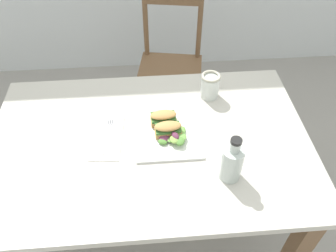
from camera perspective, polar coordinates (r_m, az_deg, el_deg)
The scene contains 10 objects.
dining_table at distance 1.45m, azimuth -2.91°, elevation -5.71°, with size 1.29×0.84×0.74m.
chair_wooden_far at distance 2.22m, azimuth 0.40°, elevation 9.85°, with size 0.46×0.46×0.87m.
plate_lunch at distance 1.36m, azimuth 0.13°, elevation -1.64°, with size 0.26×0.26×0.01m, color white.
sandwich_half_front at distance 1.35m, azimuth 0.11°, elevation -0.44°, with size 0.11×0.07×0.06m.
sandwich_half_back at distance 1.39m, azimuth -0.78°, elevation 1.46°, with size 0.11×0.07×0.06m.
salad_mixed_greens at distance 1.33m, azimuth 1.16°, elevation -1.96°, with size 0.13×0.12×0.04m.
napkin_folded at distance 1.39m, azimuth -10.19°, elevation -1.82°, with size 0.12×0.25×0.00m, color silver.
fork_on_napkin at distance 1.39m, azimuth -10.09°, elevation -1.20°, with size 0.04×0.19×0.00m.
bottle_cold_brew at distance 1.21m, azimuth 10.64°, elevation -6.32°, with size 0.08×0.08×0.19m.
mason_jar_iced_tea at distance 1.53m, azimuth 7.08°, elevation 6.59°, with size 0.08×0.08×0.12m.
Camera 1 is at (-0.07, -0.74, 1.75)m, focal length 36.15 mm.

